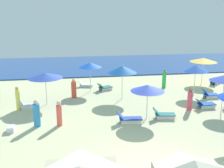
% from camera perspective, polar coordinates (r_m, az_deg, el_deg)
% --- Properties ---
extents(ocean, '(60.00, 12.80, 0.12)m').
position_cam_1_polar(ocean, '(33.86, -3.45, 4.11)').
color(ocean, '#254A93').
rests_on(ocean, ground_plane).
extents(umbrella_0, '(2.47, 2.47, 2.38)m').
position_cam_1_polar(umbrella_0, '(26.46, 18.92, 4.87)').
color(umbrella_0, silver).
rests_on(umbrella_0, ground_plane).
extents(lounge_chair_0_0, '(1.35, 1.22, 0.60)m').
position_cam_1_polar(lounge_chair_0_0, '(26.66, 21.05, 0.43)').
color(lounge_chair_0_0, silver).
rests_on(lounge_chair_0_0, ground_plane).
extents(lounge_chair_2_0, '(1.33, 0.68, 0.64)m').
position_cam_1_polar(lounge_chair_2_0, '(19.94, 19.26, -4.07)').
color(lounge_chair_2_0, silver).
rests_on(lounge_chair_2_0, ground_plane).
extents(umbrella_3, '(2.00, 2.00, 2.47)m').
position_cam_1_polar(umbrella_3, '(22.35, 17.43, 3.26)').
color(umbrella_3, silver).
rests_on(umbrella_3, ground_plane).
extents(lounge_chair_3_0, '(1.29, 0.63, 0.72)m').
position_cam_1_polar(lounge_chair_3_0, '(22.32, 20.11, -2.10)').
color(lounge_chair_3_0, silver).
rests_on(lounge_chair_3_0, ground_plane).
extents(umbrella_5, '(2.12, 2.12, 2.21)m').
position_cam_1_polar(umbrella_5, '(16.63, 7.60, -0.85)').
color(umbrella_5, silver).
rests_on(umbrella_5, ground_plane).
extents(lounge_chair_5_0, '(1.59, 0.73, 0.70)m').
position_cam_1_polar(lounge_chair_5_0, '(16.45, 3.62, -7.36)').
color(lounge_chair_5_0, silver).
rests_on(lounge_chair_5_0, ground_plane).
extents(lounge_chair_5_1, '(1.48, 0.80, 0.68)m').
position_cam_1_polar(lounge_chair_5_1, '(17.35, 10.92, -6.37)').
color(lounge_chair_5_1, silver).
rests_on(lounge_chair_5_1, ground_plane).
extents(umbrella_6, '(1.95, 1.95, 2.47)m').
position_cam_1_polar(umbrella_6, '(22.27, -4.70, 4.06)').
color(umbrella_6, silver).
rests_on(umbrella_6, ground_plane).
extents(lounge_chair_6_0, '(1.37, 1.08, 0.64)m').
position_cam_1_polar(lounge_chair_6_0, '(23.01, -1.59, -0.69)').
color(lounge_chair_6_0, silver).
rests_on(lounge_chair_6_0, ground_plane).
extents(lounge_chair_6_1, '(1.43, 0.93, 0.58)m').
position_cam_1_polar(lounge_chair_6_1, '(24.22, -5.69, -0.03)').
color(lounge_chair_6_1, silver).
rests_on(lounge_chair_6_1, ground_plane).
extents(umbrella_8, '(2.50, 2.50, 2.35)m').
position_cam_1_polar(umbrella_8, '(19.61, -14.07, 1.79)').
color(umbrella_8, silver).
rests_on(umbrella_8, ground_plane).
extents(lounge_chair_8_0, '(1.36, 0.64, 0.67)m').
position_cam_1_polar(lounge_chair_8_0, '(19.52, -17.42, -4.38)').
color(lounge_chair_8_0, silver).
rests_on(lounge_chair_8_0, ground_plane).
extents(umbrella_9, '(2.22, 2.22, 2.60)m').
position_cam_1_polar(umbrella_9, '(20.28, 2.20, 3.16)').
color(umbrella_9, silver).
rests_on(umbrella_9, ground_plane).
extents(beachgoer_0, '(0.53, 0.53, 1.64)m').
position_cam_1_polar(beachgoer_0, '(16.33, -15.77, -6.22)').
color(beachgoer_0, '#3087CF').
rests_on(beachgoer_0, ground_plane).
extents(beachgoer_1, '(0.39, 0.39, 1.52)m').
position_cam_1_polar(beachgoer_1, '(16.16, -11.20, -6.28)').
color(beachgoer_1, '#F3584E').
rests_on(beachgoer_1, ground_plane).
extents(beachgoer_2, '(0.44, 0.44, 1.56)m').
position_cam_1_polar(beachgoer_2, '(19.08, 16.26, -3.21)').
color(beachgoer_2, '#E64960').
rests_on(beachgoer_2, ground_plane).
extents(beachgoer_3, '(0.37, 0.37, 1.67)m').
position_cam_1_polar(beachgoer_3, '(19.35, -19.43, -3.02)').
color(beachgoer_3, '#F9F05B').
rests_on(beachgoer_3, ground_plane).
extents(beachgoer_4, '(0.39, 0.39, 1.52)m').
position_cam_1_polar(beachgoer_4, '(21.11, -8.14, -1.10)').
color(beachgoer_4, '#E04E3A').
rests_on(beachgoer_4, ground_plane).
extents(beachgoer_5, '(0.47, 0.47, 1.65)m').
position_cam_1_polar(beachgoer_5, '(24.10, 11.05, 1.00)').
color(beachgoer_5, green).
rests_on(beachgoer_5, ground_plane).
extents(cooler_box_0, '(0.41, 0.59, 0.31)m').
position_cam_1_polar(cooler_box_0, '(16.36, -20.75, -8.91)').
color(cooler_box_0, white).
rests_on(cooler_box_0, ground_plane).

